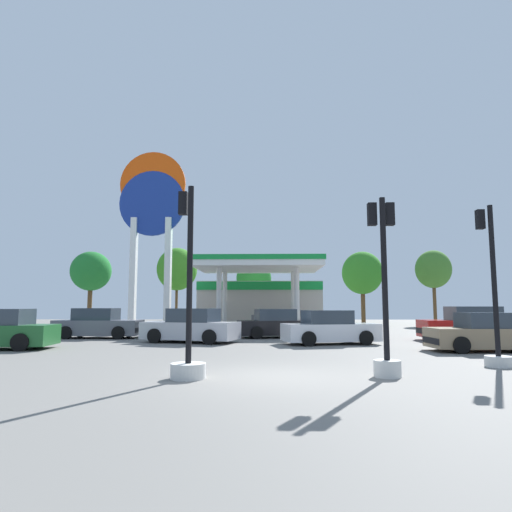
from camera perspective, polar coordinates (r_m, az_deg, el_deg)
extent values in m
plane|color=slate|center=(11.15, 1.71, -15.05)|extent=(90.00, 90.00, 0.00)
cube|color=#ADA89E|center=(35.75, 0.53, -6.24)|extent=(9.21, 5.96, 3.50)
cube|color=#148C38|center=(32.75, 0.44, -3.78)|extent=(9.21, 0.12, 0.60)
cube|color=white|center=(29.28, 0.31, -1.40)|extent=(7.88, 6.58, 0.35)
cube|color=#148C38|center=(29.31, 0.31, -0.77)|extent=(7.98, 6.68, 0.30)
cylinder|color=silver|center=(27.52, -4.72, -5.63)|extent=(0.32, 0.32, 4.03)
cylinder|color=silver|center=(27.42, 5.20, -5.63)|extent=(0.32, 0.32, 4.03)
cylinder|color=silver|center=(31.12, -4.00, -5.72)|extent=(0.32, 0.32, 4.03)
cylinder|color=silver|center=(31.03, 4.77, -5.71)|extent=(0.32, 0.32, 4.03)
cube|color=#4C4C51|center=(29.20, 0.31, -8.57)|extent=(0.90, 0.60, 1.10)
cube|color=white|center=(31.24, -15.33, -2.20)|extent=(0.40, 0.56, 7.63)
cube|color=white|center=(30.64, -11.12, -2.23)|extent=(0.40, 0.56, 7.63)
cylinder|color=navy|center=(31.62, -13.03, 6.53)|extent=(4.48, 0.22, 4.48)
cylinder|color=#EA4C0C|center=(31.96, -12.96, 8.88)|extent=(4.48, 0.22, 4.48)
cube|color=white|center=(31.83, -12.97, 7.69)|extent=(4.12, 0.08, 0.81)
cylinder|color=black|center=(23.08, 23.15, -9.16)|extent=(0.71, 0.25, 0.70)
cylinder|color=black|center=(24.86, 21.61, -8.98)|extent=(0.71, 0.25, 0.70)
cylinder|color=black|center=(24.22, 29.57, -8.69)|extent=(0.71, 0.25, 0.70)
cylinder|color=black|center=(25.92, 27.67, -8.58)|extent=(0.71, 0.25, 0.70)
cube|color=#A51111|center=(24.47, 25.51, -8.32)|extent=(4.65, 2.02, 0.83)
cube|color=#2D3842|center=(24.51, 25.79, -6.61)|extent=(2.23, 1.75, 0.70)
cube|color=black|center=(23.70, 20.43, -8.91)|extent=(0.17, 1.84, 0.26)
cylinder|color=black|center=(21.19, -12.74, -9.85)|extent=(0.70, 0.40, 0.66)
cylinder|color=black|center=(22.75, -10.45, -9.65)|extent=(0.70, 0.40, 0.66)
cylinder|color=black|center=(19.97, -5.91, -10.20)|extent=(0.70, 0.40, 0.66)
cylinder|color=black|center=(21.62, -4.01, -9.92)|extent=(0.70, 0.40, 0.66)
cube|color=#B2B2BA|center=(21.33, -8.32, -9.33)|extent=(4.69, 2.95, 0.79)
cube|color=#2D3842|center=(21.24, -7.91, -7.50)|extent=(2.44, 2.13, 0.66)
cube|color=black|center=(22.34, -13.33, -9.38)|extent=(0.60, 1.70, 0.25)
cylinder|color=black|center=(21.72, 11.84, -9.83)|extent=(0.66, 0.35, 0.63)
cylinder|color=black|center=(20.17, 13.76, -10.06)|extent=(0.66, 0.35, 0.63)
cylinder|color=black|center=(20.85, 5.23, -10.09)|extent=(0.66, 0.35, 0.63)
cylinder|color=black|center=(19.23, 6.69, -10.39)|extent=(0.66, 0.35, 0.63)
cube|color=silver|center=(20.44, 9.41, -9.52)|extent=(4.43, 2.61, 0.75)
cube|color=#2D3842|center=(20.37, 8.98, -7.71)|extent=(2.27, 1.94, 0.63)
cube|color=black|center=(21.25, 14.62, -9.57)|extent=(0.48, 1.63, 0.24)
cylinder|color=black|center=(19.20, -27.75, -9.67)|extent=(0.68, 0.29, 0.67)
cylinder|color=black|center=(20.84, -25.72, -9.45)|extent=(0.68, 0.29, 0.67)
cube|color=#2D3842|center=(20.47, -29.67, -6.78)|extent=(2.22, 1.80, 0.67)
cylinder|color=black|center=(25.75, -15.78, -9.12)|extent=(0.66, 0.23, 0.66)
cylinder|color=black|center=(24.05, -17.07, -9.30)|extent=(0.66, 0.23, 0.66)
cylinder|color=black|center=(26.67, -21.37, -8.82)|extent=(0.66, 0.23, 0.66)
cylinder|color=black|center=(25.04, -22.99, -8.95)|extent=(0.66, 0.23, 0.66)
cube|color=slate|center=(25.34, -19.32, -8.56)|extent=(4.36, 1.84, 0.79)
cube|color=#2D3842|center=(25.37, -19.59, -7.01)|extent=(2.08, 1.63, 0.66)
cube|color=black|center=(24.66, -14.64, -9.05)|extent=(0.13, 1.73, 0.25)
cylinder|color=black|center=(25.51, 5.25, -9.38)|extent=(0.67, 0.35, 0.64)
cylinder|color=black|center=(23.85, 6.39, -9.58)|extent=(0.67, 0.35, 0.64)
cylinder|color=black|center=(24.92, -0.63, -9.48)|extent=(0.67, 0.35, 0.64)
cylinder|color=black|center=(23.23, 0.12, -9.71)|extent=(0.67, 0.35, 0.64)
cube|color=black|center=(24.33, 2.80, -9.06)|extent=(4.49, 2.61, 0.76)
cube|color=#2D3842|center=(24.28, 2.44, -7.50)|extent=(2.29, 1.95, 0.64)
cube|color=black|center=(24.90, 7.50, -9.20)|extent=(0.47, 1.67, 0.24)
cylinder|color=black|center=(17.75, 24.61, -10.24)|extent=(0.62, 0.23, 0.61)
cylinder|color=black|center=(19.26, 22.56, -9.98)|extent=(0.62, 0.23, 0.61)
cylinder|color=black|center=(20.32, 29.13, -9.45)|extent=(0.62, 0.23, 0.61)
cube|color=#8C7556|center=(19.01, 26.99, -9.23)|extent=(4.05, 1.78, 0.72)
cube|color=#2D3842|center=(19.05, 27.28, -7.31)|extent=(1.94, 1.54, 0.61)
cube|color=black|center=(18.22, 21.41, -9.96)|extent=(0.16, 1.60, 0.23)
cylinder|color=silver|center=(11.46, 16.34, -13.56)|extent=(0.64, 0.64, 0.40)
cylinder|color=black|center=(11.38, 16.00, -2.62)|extent=(0.14, 0.14, 3.96)
cube|color=black|center=(11.69, 14.51, 5.15)|extent=(0.21, 0.20, 0.57)
sphere|color=red|center=(11.84, 14.36, 5.88)|extent=(0.15, 0.15, 0.15)
sphere|color=#D89E0C|center=(11.80, 14.38, 5.03)|extent=(0.15, 0.15, 0.15)
sphere|color=green|center=(11.77, 14.40, 4.17)|extent=(0.15, 0.15, 0.15)
cube|color=black|center=(11.79, 16.61, 5.11)|extent=(0.21, 0.20, 0.57)
sphere|color=red|center=(11.94, 16.43, 5.84)|extent=(0.15, 0.15, 0.15)
sphere|color=#D89E0C|center=(11.91, 16.45, 4.99)|extent=(0.15, 0.15, 0.15)
sphere|color=green|center=(11.88, 16.48, 4.14)|extent=(0.15, 0.15, 0.15)
cylinder|color=silver|center=(10.92, -8.61, -14.23)|extent=(0.83, 0.83, 0.35)
cylinder|color=black|center=(10.84, -8.41, -2.13)|extent=(0.14, 0.14, 4.24)
cube|color=black|center=(11.30, -9.24, 6.61)|extent=(0.21, 0.20, 0.57)
sphere|color=red|center=(11.45, -9.11, 7.35)|extent=(0.15, 0.15, 0.15)
sphere|color=#D89E0C|center=(11.41, -9.12, 6.47)|extent=(0.15, 0.15, 0.15)
sphere|color=green|center=(11.38, -9.14, 5.59)|extent=(0.15, 0.15, 0.15)
cylinder|color=silver|center=(14.48, 28.45, -11.69)|extent=(0.74, 0.74, 0.30)
cylinder|color=black|center=(14.42, 27.97, -2.62)|extent=(0.14, 0.14, 4.28)
cube|color=black|center=(14.67, 26.56, 4.17)|extent=(0.21, 0.20, 0.57)
sphere|color=red|center=(14.81, 26.33, 4.78)|extent=(0.15, 0.15, 0.15)
sphere|color=#D89E0C|center=(14.77, 26.36, 4.09)|extent=(0.15, 0.15, 0.15)
sphere|color=green|center=(14.75, 26.40, 3.40)|extent=(0.15, 0.15, 0.15)
cylinder|color=brown|center=(43.13, -20.37, -5.89)|extent=(0.40, 0.40, 3.46)
ellipsoid|color=#1F742C|center=(43.24, -20.22, -1.81)|extent=(3.59, 3.59, 3.54)
cylinder|color=brown|center=(41.59, -10.08, -6.05)|extent=(0.24, 0.24, 3.65)
ellipsoid|color=#378423|center=(41.72, -9.99, -1.65)|extent=(3.67, 3.67, 3.89)
cylinder|color=brown|center=(42.49, -0.28, -6.54)|extent=(0.32, 0.32, 3.08)
ellipsoid|color=#207526|center=(42.57, -0.28, -2.79)|extent=(3.31, 3.31, 2.86)
cylinder|color=brown|center=(42.73, 13.45, -6.20)|extent=(0.39, 0.39, 3.32)
ellipsoid|color=#328424|center=(42.83, 13.35, -2.09)|extent=(3.75, 3.75, 3.96)
cylinder|color=brown|center=(42.71, 21.75, -5.63)|extent=(0.30, 0.30, 3.76)
ellipsoid|color=#40792B|center=(42.83, 21.58, -1.56)|extent=(3.10, 3.10, 3.36)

